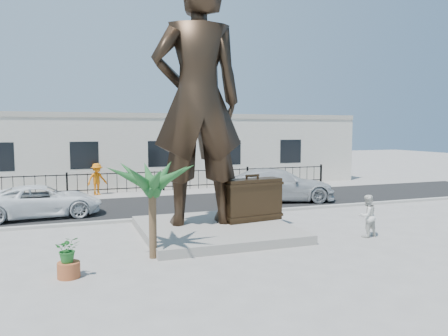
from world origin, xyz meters
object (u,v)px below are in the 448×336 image
object	(u,v)px
suitcase	(252,200)
tourist	(367,216)
statue	(198,100)
car_white	(42,201)

from	to	relation	value
suitcase	tourist	size ratio (longest dim) A/B	1.52
tourist	suitcase	bearing A→B (deg)	-47.39
suitcase	tourist	xyz separation A→B (m)	(3.22, -2.58, -0.35)
statue	suitcase	world-z (taller)	statue
suitcase	car_white	world-z (taller)	suitcase
statue	suitcase	size ratio (longest dim) A/B	3.99
statue	car_white	bearing A→B (deg)	-35.22
suitcase	statue	bearing A→B (deg)	166.16
tourist	car_white	xyz separation A→B (m)	(-10.78, 7.49, -0.05)
suitcase	car_white	distance (m)	9.03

